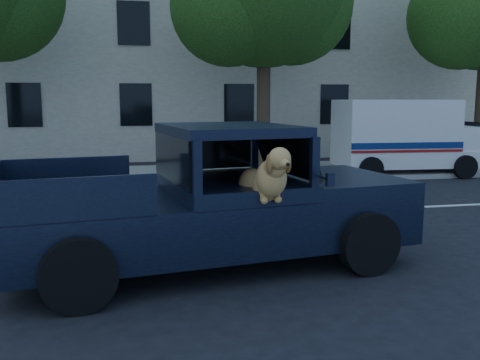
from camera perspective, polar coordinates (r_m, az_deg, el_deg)
The scene contains 6 objects.
ground at distance 7.79m, azimuth -16.32°, elevation -9.95°, with size 120.00×120.00×0.00m, color black.
far_sidewalk at distance 16.75m, azimuth -13.99°, elevation 0.32°, with size 60.00×4.00×0.15m, color gray.
lane_stripes at distance 11.12m, azimuth -4.64°, elevation -3.98°, with size 21.60×0.14×0.01m, color silver, non-canonical shape.
building_main at distance 24.07m, azimuth -6.42°, elevation 13.57°, with size 26.00×6.00×9.00m, color beige.
pickup_truck at distance 7.78m, azimuth -3.72°, elevation -4.29°, with size 6.04×3.23×2.07m.
mail_truck at distance 17.78m, azimuth 16.98°, elevation 3.83°, with size 4.49×2.45×2.40m.
Camera 1 is at (0.65, -7.37, 2.45)m, focal length 40.00 mm.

